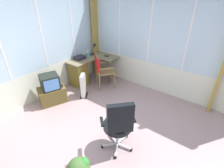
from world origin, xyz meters
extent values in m
cube|color=gray|center=(0.00, 0.00, -0.03)|extent=(5.68, 5.78, 0.06)
cube|color=silver|center=(0.00, 2.42, 0.40)|extent=(4.68, 0.06, 0.79)
cube|color=silver|center=(0.00, 2.42, 1.70)|extent=(4.59, 0.06, 1.81)
cube|color=white|center=(0.47, 2.42, 1.70)|extent=(0.04, 0.07, 1.81)
cube|color=white|center=(1.40, 2.42, 1.70)|extent=(0.04, 0.07, 1.81)
cube|color=silver|center=(2.37, 0.00, 0.40)|extent=(0.06, 4.78, 0.79)
cube|color=silver|center=(2.37, 0.00, 1.70)|extent=(0.06, 4.68, 1.81)
cube|color=white|center=(2.37, -0.48, 1.70)|extent=(0.07, 0.04, 1.81)
cube|color=white|center=(2.37, 0.48, 1.70)|extent=(0.07, 0.04, 1.81)
cube|color=white|center=(2.37, 1.43, 1.70)|extent=(0.07, 0.04, 1.81)
cube|color=#A4883E|center=(2.24, 2.29, 1.34)|extent=(0.25, 0.07, 2.68)
cube|color=#72664A|center=(1.65, 2.11, 0.73)|extent=(1.33, 0.52, 0.02)
cube|color=#72664A|center=(2.06, 1.61, 0.73)|extent=(0.52, 0.46, 0.02)
cube|color=brown|center=(1.22, 2.11, 0.36)|extent=(0.40, 0.48, 0.71)
cylinder|color=#4C4C51|center=(1.84, 1.43, 0.36)|extent=(0.04, 0.04, 0.72)
cylinder|color=#4C4C51|center=(1.03, 2.33, 0.36)|extent=(0.04, 0.04, 0.72)
cylinder|color=black|center=(1.93, 2.18, 0.76)|extent=(0.13, 0.13, 0.02)
cylinder|color=black|center=(1.93, 2.18, 0.85)|extent=(0.02, 0.02, 0.17)
cylinder|color=black|center=(1.98, 2.15, 1.02)|extent=(0.04, 0.10, 0.16)
cone|color=black|center=(2.03, 2.11, 1.06)|extent=(0.13, 0.12, 0.12)
cube|color=black|center=(2.09, 1.72, 0.76)|extent=(0.10, 0.15, 0.02)
cylinder|color=#42BCDE|center=(1.71, 2.15, 0.83)|extent=(0.06, 0.06, 0.16)
cone|color=white|center=(1.71, 2.15, 0.93)|extent=(0.06, 0.06, 0.06)
cube|color=#252131|center=(1.42, 2.21, 0.79)|extent=(0.31, 0.24, 0.09)
cylinder|color=olive|center=(1.69, 1.11, 0.23)|extent=(0.04, 0.04, 0.47)
cylinder|color=olive|center=(1.96, 1.46, 0.23)|extent=(0.04, 0.04, 0.47)
cylinder|color=olive|center=(1.34, 1.38, 0.23)|extent=(0.04, 0.04, 0.47)
cylinder|color=olive|center=(1.61, 1.73, 0.23)|extent=(0.04, 0.04, 0.47)
cube|color=olive|center=(1.65, 1.42, 0.49)|extent=(0.67, 0.67, 0.04)
cube|color=olive|center=(1.47, 1.56, 0.73)|extent=(0.29, 0.36, 0.46)
cube|color=red|center=(1.47, 1.56, 0.76)|extent=(0.33, 0.40, 0.38)
cube|color=olive|center=(1.51, 1.25, 0.67)|extent=(0.37, 0.30, 0.03)
cube|color=olive|center=(1.78, 1.60, 0.67)|extent=(0.37, 0.30, 0.03)
cube|color=#B7B7BF|center=(-0.06, -0.07, 0.04)|extent=(0.23, 0.22, 0.02)
cylinder|color=black|center=(-0.17, 0.02, 0.02)|extent=(0.05, 0.05, 0.05)
cube|color=#B7B7BF|center=(-0.08, -0.24, 0.04)|extent=(0.26, 0.17, 0.02)
cylinder|color=black|center=(-0.20, -0.30, 0.02)|extent=(0.05, 0.05, 0.05)
cube|color=#B7B7BF|center=(0.07, -0.30, 0.04)|extent=(0.09, 0.28, 0.02)
cylinder|color=black|center=(0.10, -0.44, 0.02)|extent=(0.05, 0.05, 0.05)
cube|color=#B7B7BF|center=(0.18, -0.18, 0.04)|extent=(0.28, 0.07, 0.02)
cylinder|color=black|center=(0.32, -0.20, 0.02)|extent=(0.05, 0.05, 0.05)
cube|color=#B7B7BF|center=(0.10, -0.04, 0.04)|extent=(0.15, 0.27, 0.02)
cylinder|color=black|center=(0.16, 0.09, 0.02)|extent=(0.05, 0.05, 0.05)
cylinder|color=#B7B7BF|center=(0.04, -0.17, 0.26)|extent=(0.05, 0.05, 0.40)
cylinder|color=black|center=(0.04, -0.17, 0.50)|extent=(0.50, 0.50, 0.09)
cube|color=black|center=(-0.09, -0.30, 0.81)|extent=(0.37, 0.35, 0.54)
cube|color=black|center=(0.24, -0.35, 0.63)|extent=(0.19, 0.20, 0.04)
cube|color=black|center=(-0.16, 0.02, 0.63)|extent=(0.19, 0.20, 0.04)
cube|color=brown|center=(0.19, 1.99, 0.20)|extent=(0.76, 0.65, 0.41)
cube|color=black|center=(0.19, 1.99, 0.59)|extent=(0.54, 0.53, 0.36)
cube|color=#5188D1|center=(0.12, 1.80, 0.59)|extent=(0.32, 0.14, 0.28)
cube|color=#262628|center=(0.33, 1.93, 0.44)|extent=(0.32, 0.30, 0.07)
cube|color=silver|center=(0.76, 1.47, 0.34)|extent=(0.07, 0.09, 0.62)
cube|color=silver|center=(0.79, 1.49, 0.34)|extent=(0.07, 0.09, 0.62)
cube|color=silver|center=(0.82, 1.52, 0.34)|extent=(0.07, 0.09, 0.62)
cube|color=silver|center=(0.86, 1.54, 0.34)|extent=(0.07, 0.09, 0.62)
cube|color=silver|center=(0.89, 1.56, 0.34)|extent=(0.07, 0.09, 0.62)
cube|color=silver|center=(0.93, 1.59, 0.34)|extent=(0.07, 0.09, 0.62)
cube|color=silver|center=(0.96, 1.61, 0.34)|extent=(0.07, 0.09, 0.62)
cube|color=black|center=(0.90, 1.48, 0.01)|extent=(0.27, 0.21, 0.03)
cube|color=black|center=(0.82, 1.60, 0.01)|extent=(0.27, 0.21, 0.03)
cube|color=silver|center=(0.99, 1.64, 0.37)|extent=(0.09, 0.10, 0.43)
sphere|color=#2E702B|center=(-0.76, -0.13, 0.33)|extent=(0.19, 0.19, 0.19)
camera|label=1|loc=(-1.76, -1.42, 2.57)|focal=27.04mm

